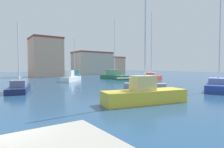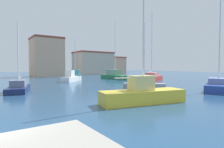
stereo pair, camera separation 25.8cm
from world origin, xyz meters
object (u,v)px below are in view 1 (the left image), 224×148
motorboat_white_behind_lamppost (71,78)px  sailboat_blue_mid_harbor (219,85)px  sailboat_red_distant_east (151,77)px  sailboat_grey_near_pier (145,85)px  sailboat_green_distant_north (114,75)px  sailboat_navy_inner_mooring (19,87)px  sailboat_yellow_far_right (145,94)px  sailboat_teal_outer_mooring (75,75)px

motorboat_white_behind_lamppost → sailboat_blue_mid_harbor: 23.00m
sailboat_red_distant_east → sailboat_grey_near_pier: size_ratio=1.72×
sailboat_green_distant_north → motorboat_white_behind_lamppost: bearing=-174.3°
sailboat_blue_mid_harbor → sailboat_navy_inner_mooring: sailboat_blue_mid_harbor is taller
sailboat_green_distant_north → sailboat_red_distant_east: bearing=-71.2°
sailboat_red_distant_east → sailboat_grey_near_pier: (-11.21, -9.37, -0.05)m
sailboat_grey_near_pier → sailboat_blue_mid_harbor: (6.34, -4.97, 0.03)m
sailboat_yellow_far_right → sailboat_navy_inner_mooring: (-6.38, 11.83, -0.20)m
sailboat_green_distant_north → sailboat_teal_outer_mooring: (-5.77, 7.81, -0.04)m
sailboat_teal_outer_mooring → sailboat_yellow_far_right: size_ratio=1.09×
sailboat_red_distant_east → sailboat_navy_inner_mooring: sailboat_red_distant_east is taller
sailboat_blue_mid_harbor → sailboat_teal_outer_mooring: sailboat_blue_mid_harbor is taller
sailboat_green_distant_north → sailboat_grey_near_pier: size_ratio=1.71×
sailboat_grey_near_pier → sailboat_yellow_far_right: (-5.44, -5.25, 0.13)m
sailboat_teal_outer_mooring → sailboat_yellow_far_right: sailboat_teal_outer_mooring is taller
sailboat_green_distant_north → sailboat_yellow_far_right: (-13.87, -22.78, -0.09)m
sailboat_teal_outer_mooring → sailboat_yellow_far_right: (-8.10, -30.59, -0.05)m
sailboat_blue_mid_harbor → sailboat_yellow_far_right: (-11.78, -0.29, 0.10)m
sailboat_red_distant_east → sailboat_yellow_far_right: bearing=-138.7°
sailboat_grey_near_pier → sailboat_navy_inner_mooring: (-11.82, 6.58, -0.07)m
sailboat_green_distant_north → sailboat_blue_mid_harbor: 22.59m
sailboat_navy_inner_mooring → sailboat_blue_mid_harbor: bearing=-32.5°
sailboat_red_distant_east → motorboat_white_behind_lamppost: size_ratio=2.45×
sailboat_red_distant_east → sailboat_navy_inner_mooring: (-23.02, -2.79, -0.12)m
motorboat_white_behind_lamppost → sailboat_grey_near_pier: bearing=-83.3°
sailboat_grey_near_pier → sailboat_yellow_far_right: 7.56m
sailboat_red_distant_east → sailboat_teal_outer_mooring: (-8.54, 15.97, 0.12)m
sailboat_red_distant_east → sailboat_green_distant_north: 8.62m
sailboat_yellow_far_right → sailboat_navy_inner_mooring: 13.44m
motorboat_white_behind_lamppost → sailboat_grey_near_pier: (1.92, -16.49, -0.09)m
sailboat_grey_near_pier → sailboat_navy_inner_mooring: 13.52m
sailboat_red_distant_east → sailboat_blue_mid_harbor: (-4.87, -14.34, -0.03)m
sailboat_green_distant_north → motorboat_white_behind_lamppost: (-10.36, -1.03, -0.13)m
sailboat_grey_near_pier → sailboat_blue_mid_harbor: 8.05m
sailboat_yellow_far_right → sailboat_navy_inner_mooring: size_ratio=1.19×
sailboat_red_distant_east → sailboat_grey_near_pier: bearing=-140.1°
sailboat_green_distant_north → sailboat_navy_inner_mooring: (-20.25, -10.95, -0.29)m
sailboat_yellow_far_right → sailboat_green_distant_north: bearing=58.7°
sailboat_grey_near_pier → motorboat_white_behind_lamppost: bearing=96.7°
sailboat_grey_near_pier → sailboat_blue_mid_harbor: sailboat_blue_mid_harbor is taller
motorboat_white_behind_lamppost → sailboat_grey_near_pier: 16.60m
sailboat_blue_mid_harbor → sailboat_yellow_far_right: bearing=-178.6°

